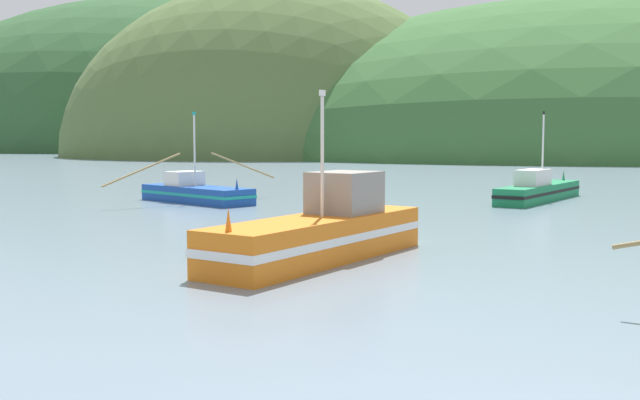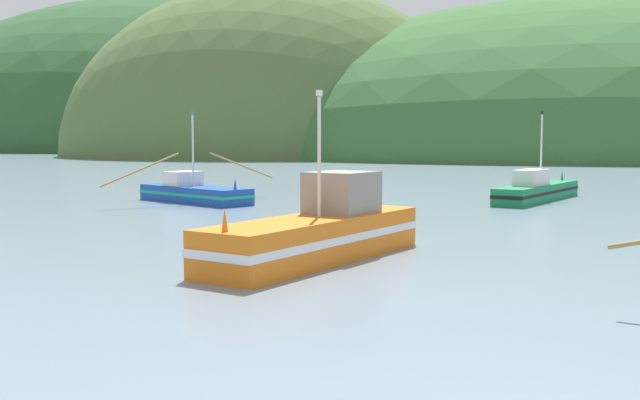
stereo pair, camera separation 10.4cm
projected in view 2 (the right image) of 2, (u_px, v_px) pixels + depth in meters
hill_mid_right at (598, 154)px, 174.62m from camera, size 187.08×149.66×69.68m
hill_far_center at (178, 149)px, 248.37m from camera, size 181.48×145.19×97.80m
hill_far_right at (279, 156)px, 159.87m from camera, size 91.33×73.06×73.05m
fishing_boat_blue at (195, 192)px, 47.75m from camera, size 9.42×9.64×5.80m
fishing_boat_green at (539, 190)px, 48.75m from camera, size 8.32×10.94×5.89m
fishing_boat_orange at (321, 232)px, 25.62m from camera, size 7.83×10.02×5.82m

